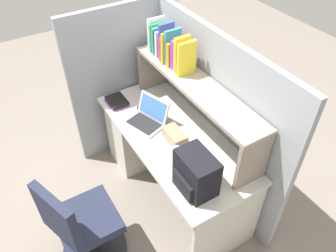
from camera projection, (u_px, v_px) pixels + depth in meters
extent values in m
plane|color=slate|center=(172.00, 189.00, 3.27)|extent=(8.00, 8.00, 0.00)
cube|color=beige|center=(173.00, 136.00, 2.79)|extent=(1.60, 0.70, 0.03)
cube|color=beige|center=(144.00, 130.00, 3.38)|extent=(0.40, 0.64, 0.70)
cube|color=beige|center=(227.00, 232.00, 2.54)|extent=(0.03, 0.64, 0.70)
cube|color=gray|center=(210.00, 115.00, 2.90)|extent=(1.84, 0.05, 1.55)
cube|color=gray|center=(123.00, 82.00, 3.27)|extent=(0.05, 1.06, 1.55)
cube|color=gray|center=(152.00, 68.00, 3.16)|extent=(0.03, 0.28, 0.42)
cube|color=gray|center=(253.00, 162.00, 2.27)|extent=(0.03, 0.28, 0.42)
cube|color=gray|center=(196.00, 84.00, 2.57)|extent=(1.44, 0.28, 0.03)
cube|color=white|center=(156.00, 34.00, 2.85)|extent=(0.02, 0.16, 0.29)
cube|color=green|center=(158.00, 37.00, 2.84)|extent=(0.02, 0.15, 0.25)
cube|color=teal|center=(159.00, 40.00, 2.83)|extent=(0.03, 0.14, 0.23)
cube|color=black|center=(161.00, 42.00, 2.82)|extent=(0.02, 0.13, 0.21)
cube|color=white|center=(163.00, 43.00, 2.80)|extent=(0.03, 0.15, 0.23)
cube|color=blue|center=(166.00, 40.00, 2.75)|extent=(0.03, 0.14, 0.30)
cube|color=red|center=(169.00, 48.00, 2.76)|extent=(0.04, 0.18, 0.20)
cube|color=yellow|center=(170.00, 47.00, 2.70)|extent=(0.02, 0.17, 0.27)
cube|color=teal|center=(173.00, 47.00, 2.68)|extent=(0.02, 0.15, 0.29)
cube|color=orange|center=(176.00, 53.00, 2.69)|extent=(0.04, 0.17, 0.21)
cube|color=purple|center=(179.00, 54.00, 2.64)|extent=(0.04, 0.14, 0.25)
cube|color=yellow|center=(182.00, 54.00, 2.60)|extent=(0.03, 0.14, 0.29)
cube|color=red|center=(184.00, 59.00, 2.59)|extent=(0.02, 0.14, 0.23)
cube|color=yellow|center=(187.00, 59.00, 2.56)|extent=(0.03, 0.16, 0.28)
cube|color=#B7BABF|center=(145.00, 124.00, 2.87)|extent=(0.36, 0.31, 0.02)
cube|color=black|center=(144.00, 123.00, 2.85)|extent=(0.31, 0.25, 0.00)
cube|color=#B7BABF|center=(153.00, 107.00, 2.86)|extent=(0.32, 0.17, 0.19)
cube|color=#3F72CC|center=(153.00, 108.00, 2.86)|extent=(0.28, 0.14, 0.16)
cube|color=black|center=(196.00, 173.00, 2.28)|extent=(0.30, 0.20, 0.30)
cube|color=black|center=(183.00, 185.00, 2.28)|extent=(0.22, 0.04, 0.14)
cube|color=#262628|center=(143.00, 106.00, 3.04)|extent=(0.10, 0.12, 0.03)
cylinder|color=white|center=(177.00, 154.00, 2.55)|extent=(0.08, 0.08, 0.11)
cube|color=#9E7F60|center=(175.00, 136.00, 2.69)|extent=(0.22, 0.12, 0.10)
cube|color=purple|center=(117.00, 102.00, 3.09)|extent=(0.19, 0.17, 0.02)
cube|color=black|center=(117.00, 100.00, 3.07)|extent=(0.21, 0.16, 0.03)
cylinder|color=black|center=(95.00, 249.00, 2.78)|extent=(0.52, 0.52, 0.04)
cylinder|color=#262628|center=(91.00, 234.00, 2.63)|extent=(0.05, 0.05, 0.41)
cube|color=#1E2338|center=(87.00, 220.00, 2.50)|extent=(0.44, 0.44, 0.08)
cube|color=#1E2338|center=(57.00, 218.00, 2.21)|extent=(0.40, 0.19, 0.44)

